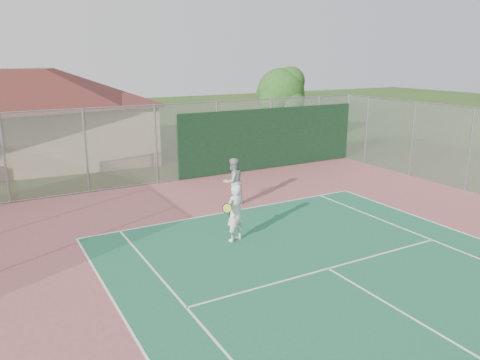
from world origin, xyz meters
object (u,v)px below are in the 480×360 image
at_px(tree, 282,94).
at_px(player_white_front, 235,213).
at_px(player_grey_back, 233,182).
at_px(clubhouse, 25,107).

xyz_separation_m(tree, player_white_front, (-10.41, -12.80, -2.34)).
distance_m(tree, player_grey_back, 13.17).
xyz_separation_m(clubhouse, tree, (14.62, -2.52, 0.29)).
height_order(clubhouse, player_grey_back, clubhouse).
xyz_separation_m(tree, player_grey_back, (-8.72, -9.59, -2.33)).
relative_size(tree, player_grey_back, 2.72).
distance_m(clubhouse, player_white_front, 16.02).
bearing_deg(clubhouse, player_grey_back, -59.65).
height_order(clubhouse, player_white_front, clubhouse).
distance_m(clubhouse, player_grey_back, 13.62).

